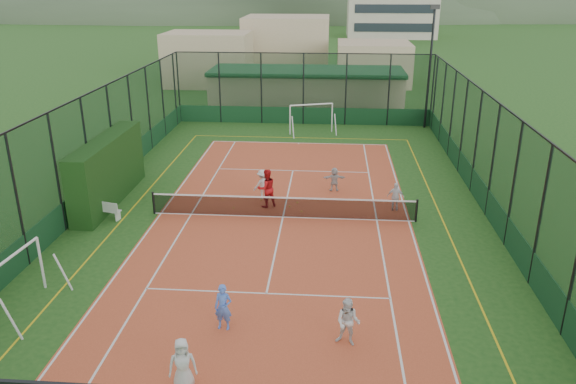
# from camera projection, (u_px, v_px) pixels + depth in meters

# --- Properties ---
(ground) EXTENTS (300.00, 300.00, 0.00)m
(ground) POSITION_uv_depth(u_px,v_px,m) (283.00, 218.00, 24.75)
(ground) COLOR #1E4F1B
(ground) RESTS_ON ground
(court_slab) EXTENTS (11.17, 23.97, 0.01)m
(court_slab) POSITION_uv_depth(u_px,v_px,m) (283.00, 217.00, 24.75)
(court_slab) COLOR #B44528
(court_slab) RESTS_ON ground
(tennis_net) EXTENTS (11.67, 0.12, 1.06)m
(tennis_net) POSITION_uv_depth(u_px,v_px,m) (283.00, 206.00, 24.56)
(tennis_net) COLOR black
(tennis_net) RESTS_ON ground
(perimeter_fence) EXTENTS (18.12, 34.12, 5.00)m
(perimeter_fence) POSITION_uv_depth(u_px,v_px,m) (283.00, 164.00, 23.85)
(perimeter_fence) COLOR black
(perimeter_fence) RESTS_ON ground
(floodlight_ne) EXTENTS (0.60, 0.26, 8.25)m
(floodlight_ne) POSITION_uv_depth(u_px,v_px,m) (430.00, 68.00, 38.10)
(floodlight_ne) COLOR black
(floodlight_ne) RESTS_ON ground
(clubhouse) EXTENTS (15.20, 7.20, 3.15)m
(clubhouse) POSITION_uv_depth(u_px,v_px,m) (307.00, 89.00, 44.66)
(clubhouse) COLOR tan
(clubhouse) RESTS_ON ground
(distant_hills) EXTENTS (200.00, 60.00, 24.00)m
(distant_hills) POSITION_uv_depth(u_px,v_px,m) (327.00, 13.00, 164.35)
(distant_hills) COLOR #384C33
(distant_hills) RESTS_ON ground
(hedge_left) EXTENTS (1.04, 6.91, 3.02)m
(hedge_left) POSITION_uv_depth(u_px,v_px,m) (108.00, 170.00, 26.11)
(hedge_left) COLOR black
(hedge_left) RESTS_ON ground
(white_bench) EXTENTS (1.61, 0.80, 0.87)m
(white_bench) POSITION_uv_depth(u_px,v_px,m) (104.00, 209.00, 24.53)
(white_bench) COLOR white
(white_bench) RESTS_ON ground
(futsal_goal_near) EXTENTS (2.97, 1.10, 1.88)m
(futsal_goal_near) POSITION_uv_depth(u_px,v_px,m) (15.00, 284.00, 17.54)
(futsal_goal_near) COLOR white
(futsal_goal_near) RESTS_ON ground
(futsal_goal_far) EXTENTS (3.16, 1.79, 1.96)m
(futsal_goal_far) POSITION_uv_depth(u_px,v_px,m) (311.00, 119.00, 37.79)
(futsal_goal_far) COLOR white
(futsal_goal_far) RESTS_ON ground
(child_near_left) EXTENTS (0.81, 0.63, 1.47)m
(child_near_left) POSITION_uv_depth(u_px,v_px,m) (183.00, 364.00, 14.21)
(child_near_left) COLOR silver
(child_near_left) RESTS_ON court_slab
(child_near_mid) EXTENTS (0.56, 0.40, 1.46)m
(child_near_mid) POSITION_uv_depth(u_px,v_px,m) (223.00, 307.00, 16.68)
(child_near_mid) COLOR #527FEA
(child_near_mid) RESTS_ON court_slab
(child_near_right) EXTENTS (0.84, 0.73, 1.47)m
(child_near_right) POSITION_uv_depth(u_px,v_px,m) (348.00, 322.00, 15.96)
(child_near_right) COLOR white
(child_near_right) RESTS_ON court_slab
(child_far_left) EXTENTS (1.06, 0.97, 1.43)m
(child_far_left) POSITION_uv_depth(u_px,v_px,m) (263.00, 184.00, 26.61)
(child_far_left) COLOR silver
(child_far_left) RESTS_ON court_slab
(child_far_right) EXTENTS (0.81, 0.45, 1.31)m
(child_far_right) POSITION_uv_depth(u_px,v_px,m) (396.00, 197.00, 25.26)
(child_far_right) COLOR white
(child_far_right) RESTS_ON court_slab
(child_far_back) EXTENTS (1.14, 0.47, 1.19)m
(child_far_back) POSITION_uv_depth(u_px,v_px,m) (334.00, 179.00, 27.64)
(child_far_back) COLOR silver
(child_far_back) RESTS_ON court_slab
(coach) EXTENTS (1.10, 1.02, 1.80)m
(coach) POSITION_uv_depth(u_px,v_px,m) (267.00, 188.00, 25.60)
(coach) COLOR red
(coach) RESTS_ON court_slab
(tennis_balls) EXTENTS (3.92, 1.35, 0.07)m
(tennis_balls) POSITION_uv_depth(u_px,v_px,m) (267.00, 204.00, 26.08)
(tennis_balls) COLOR #CCE033
(tennis_balls) RESTS_ON court_slab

